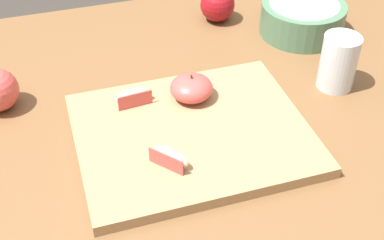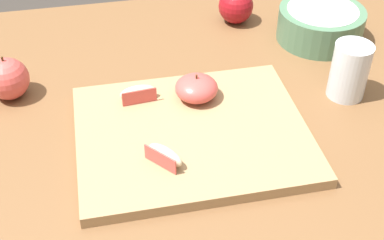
% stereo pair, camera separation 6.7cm
% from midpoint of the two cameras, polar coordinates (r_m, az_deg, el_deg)
% --- Properties ---
extents(dining_table, '(1.33, 0.84, 0.76)m').
position_cam_midpoint_polar(dining_table, '(1.02, -4.87, -3.24)').
color(dining_table, brown).
rests_on(dining_table, ground_plane).
extents(cutting_board, '(0.38, 0.31, 0.02)m').
position_cam_midpoint_polar(cutting_board, '(0.87, -2.18, -1.58)').
color(cutting_board, '#A37F56').
rests_on(cutting_board, dining_table).
extents(apple_half_skin_up, '(0.08, 0.08, 0.05)m').
position_cam_midpoint_polar(apple_half_skin_up, '(0.92, -2.13, 3.43)').
color(apple_half_skin_up, '#D14C47').
rests_on(apple_half_skin_up, cutting_board).
extents(apple_wedge_near_knife, '(0.06, 0.06, 0.03)m').
position_cam_midpoint_polar(apple_wedge_near_knife, '(0.80, -4.80, -4.10)').
color(apple_wedge_near_knife, beige).
rests_on(apple_wedge_near_knife, cutting_board).
extents(apple_wedge_middle, '(0.07, 0.03, 0.03)m').
position_cam_midpoint_polar(apple_wedge_middle, '(0.92, -8.44, 2.45)').
color(apple_wedge_middle, beige).
rests_on(apple_wedge_middle, cutting_board).
extents(whole_apple_red_delicious, '(0.08, 0.08, 0.09)m').
position_cam_midpoint_polar(whole_apple_red_delicious, '(1.19, 1.14, 12.37)').
color(whole_apple_red_delicious, maroon).
rests_on(whole_apple_red_delicious, dining_table).
extents(ceramic_fruit_bowl, '(0.18, 0.18, 0.07)m').
position_cam_midpoint_polar(ceramic_fruit_bowl, '(1.16, 10.26, 10.83)').
color(ceramic_fruit_bowl, '#4C7556').
rests_on(ceramic_fruit_bowl, dining_table).
extents(drinking_glass_water, '(0.07, 0.07, 0.10)m').
position_cam_midpoint_polar(drinking_glass_water, '(1.00, 13.75, 6.05)').
color(drinking_glass_water, silver).
rests_on(drinking_glass_water, dining_table).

